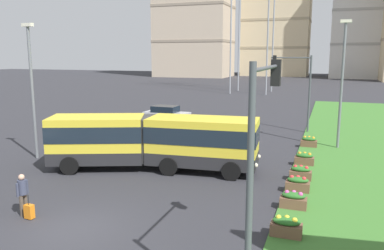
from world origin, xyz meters
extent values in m
plane|color=#2D2D33|center=(0.00, 0.00, 0.00)|extent=(260.00, 260.00, 0.00)
cube|color=yellow|center=(2.25, 8.66, 1.73)|extent=(6.21, 3.05, 2.55)
cube|color=#262628|center=(2.25, 8.66, 0.80)|extent=(6.23, 3.07, 0.70)
cube|color=#19232D|center=(2.25, 8.66, 2.15)|extent=(6.25, 3.09, 0.90)
cube|color=yellow|center=(-3.62, 7.23, 1.73)|extent=(5.76, 4.24, 2.55)
cube|color=#262628|center=(-3.62, 7.23, 0.80)|extent=(5.78, 4.27, 0.70)
cube|color=#19232D|center=(-3.62, 7.23, 2.15)|extent=(5.81, 4.30, 0.90)
cylinder|color=#383838|center=(-0.74, 8.38, 1.72)|extent=(2.40, 2.40, 2.45)
cylinder|color=black|center=(3.92, 10.07, 0.50)|extent=(1.02, 0.37, 1.00)
cylinder|color=black|center=(4.15, 7.58, 0.50)|extent=(1.02, 0.37, 1.00)
cylinder|color=black|center=(0.54, 9.75, 0.50)|extent=(1.02, 0.37, 1.00)
cylinder|color=black|center=(0.77, 7.26, 0.50)|extent=(1.02, 0.37, 1.00)
cylinder|color=black|center=(-5.29, 7.91, 0.50)|extent=(1.03, 0.63, 1.00)
cylinder|color=black|center=(-4.37, 5.59, 0.50)|extent=(1.03, 0.63, 1.00)
sphere|color=#F9EFC6|center=(5.17, 9.83, 0.80)|extent=(0.24, 0.24, 0.24)
sphere|color=#F9EFC6|center=(5.34, 8.04, 0.80)|extent=(0.24, 0.24, 0.24)
cube|color=#B7BABF|center=(-6.00, 22.72, 0.58)|extent=(4.48, 2.01, 0.80)
cube|color=black|center=(-6.15, 22.72, 1.28)|extent=(2.45, 1.79, 0.60)
cylinder|color=black|center=(-4.46, 23.54, 0.32)|extent=(0.65, 0.25, 0.64)
cylinder|color=black|center=(-4.54, 21.75, 0.32)|extent=(0.65, 0.25, 0.64)
cylinder|color=black|center=(-7.46, 23.69, 0.32)|extent=(0.65, 0.25, 0.64)
cylinder|color=black|center=(-7.54, 21.89, 0.32)|extent=(0.65, 0.25, 0.64)
cylinder|color=#4C4238|center=(-2.68, 0.51, 0.45)|extent=(0.16, 0.16, 0.90)
cylinder|color=#4C4238|center=(-2.69, 0.31, 0.45)|extent=(0.16, 0.16, 0.90)
cylinder|color=#383D51|center=(-2.69, 0.41, 1.20)|extent=(0.36, 0.36, 0.60)
sphere|color=tan|center=(-2.69, 0.41, 1.62)|extent=(0.24, 0.24, 0.24)
cylinder|color=#383D51|center=(-2.67, 0.65, 1.15)|extent=(0.10, 0.10, 0.55)
cylinder|color=#383D51|center=(-2.71, 0.17, 1.15)|extent=(0.10, 0.10, 0.55)
cube|color=orange|center=(-2.24, 0.21, 0.31)|extent=(0.38, 0.27, 0.56)
cylinder|color=black|center=(-2.24, 0.21, 0.80)|extent=(0.03, 0.03, 0.40)
cube|color=brown|center=(7.55, 2.00, 0.30)|extent=(1.10, 0.56, 0.44)
ellipsoid|color=#2D6B28|center=(7.55, 2.00, 0.62)|extent=(0.99, 0.50, 0.28)
sphere|color=yellow|center=(7.27, 2.00, 0.72)|extent=(0.20, 0.20, 0.20)
sphere|color=yellow|center=(7.55, 2.08, 0.72)|extent=(0.20, 0.20, 0.20)
sphere|color=yellow|center=(7.83, 1.94, 0.72)|extent=(0.20, 0.20, 0.20)
cube|color=brown|center=(7.55, 4.72, 0.30)|extent=(1.10, 0.56, 0.44)
ellipsoid|color=#2D6B28|center=(7.55, 4.72, 0.62)|extent=(0.99, 0.50, 0.28)
sphere|color=#D14C99|center=(7.27, 4.72, 0.72)|extent=(0.20, 0.20, 0.20)
sphere|color=#D14C99|center=(7.55, 4.80, 0.72)|extent=(0.20, 0.20, 0.20)
sphere|color=#D14C99|center=(7.83, 4.66, 0.72)|extent=(0.20, 0.20, 0.20)
cube|color=brown|center=(7.55, 6.90, 0.30)|extent=(1.10, 0.56, 0.44)
ellipsoid|color=#2D6B28|center=(7.55, 6.90, 0.62)|extent=(0.99, 0.50, 0.28)
sphere|color=red|center=(7.27, 6.90, 0.72)|extent=(0.20, 0.20, 0.20)
sphere|color=red|center=(7.55, 6.98, 0.72)|extent=(0.20, 0.20, 0.20)
sphere|color=red|center=(7.83, 6.84, 0.72)|extent=(0.20, 0.20, 0.20)
cube|color=brown|center=(7.55, 8.76, 0.30)|extent=(1.10, 0.56, 0.44)
ellipsoid|color=#2D6B28|center=(7.55, 8.76, 0.62)|extent=(0.99, 0.50, 0.28)
sphere|color=red|center=(7.27, 8.76, 0.72)|extent=(0.20, 0.20, 0.20)
sphere|color=red|center=(7.55, 8.84, 0.72)|extent=(0.20, 0.20, 0.20)
sphere|color=red|center=(7.83, 8.70, 0.72)|extent=(0.20, 0.20, 0.20)
cube|color=brown|center=(7.55, 11.68, 0.30)|extent=(1.10, 0.56, 0.44)
ellipsoid|color=#2D6B28|center=(7.55, 11.68, 0.62)|extent=(0.99, 0.50, 0.28)
sphere|color=orange|center=(7.27, 11.68, 0.72)|extent=(0.20, 0.20, 0.20)
sphere|color=orange|center=(7.55, 11.76, 0.72)|extent=(0.20, 0.20, 0.20)
sphere|color=orange|center=(7.83, 11.62, 0.72)|extent=(0.20, 0.20, 0.20)
cube|color=brown|center=(7.55, 16.45, 0.30)|extent=(1.10, 0.56, 0.44)
ellipsoid|color=#2D6B28|center=(7.55, 16.45, 0.62)|extent=(0.99, 0.50, 0.28)
sphere|color=orange|center=(7.27, 16.45, 0.72)|extent=(0.20, 0.20, 0.20)
sphere|color=orange|center=(7.55, 16.53, 0.72)|extent=(0.20, 0.20, 0.20)
sphere|color=orange|center=(7.83, 16.39, 0.72)|extent=(0.20, 0.20, 0.20)
cylinder|color=#474C51|center=(7.15, 22.00, 3.19)|extent=(0.16, 0.16, 6.39)
cylinder|color=#474C51|center=(5.53, 22.00, 6.19)|extent=(3.24, 0.10, 0.10)
cube|color=black|center=(4.21, 22.00, 5.99)|extent=(0.28, 0.28, 0.80)
sphere|color=red|center=(4.21, 22.00, 6.24)|extent=(0.16, 0.16, 0.16)
sphere|color=yellow|center=(4.21, 22.00, 5.98)|extent=(0.16, 0.16, 0.16)
sphere|color=green|center=(4.21, 22.00, 5.72)|extent=(0.16, 0.16, 0.16)
cylinder|color=#474C51|center=(7.15, -3.00, 3.15)|extent=(0.16, 0.16, 6.30)
cylinder|color=#474C51|center=(7.15, -1.01, 6.10)|extent=(0.10, 3.98, 0.10)
cube|color=black|center=(7.15, 0.68, 5.90)|extent=(0.28, 0.28, 0.80)
sphere|color=red|center=(7.15, 0.68, 6.15)|extent=(0.16, 0.16, 0.16)
sphere|color=yellow|center=(7.15, 0.68, 5.89)|extent=(0.16, 0.16, 0.16)
sphere|color=green|center=(7.15, 0.68, 5.63)|extent=(0.16, 0.16, 0.16)
cylinder|color=slate|center=(-8.50, 7.80, 4.04)|extent=(0.18, 0.18, 8.09)
cube|color=white|center=(-8.50, 7.80, 8.19)|extent=(0.70, 0.28, 0.20)
cylinder|color=slate|center=(9.45, 16.80, 4.25)|extent=(0.18, 0.18, 8.51)
cube|color=white|center=(9.45, 16.80, 8.61)|extent=(0.70, 0.28, 0.20)
cube|color=gray|center=(-30.00, 99.10, 10.27)|extent=(21.46, 14.50, 0.70)
cube|color=gray|center=(-30.00, 99.10, 20.18)|extent=(21.46, 14.50, 0.70)
cube|color=beige|center=(-7.93, 113.39, 20.43)|extent=(19.66, 14.05, 40.85)
cube|color=#9C8D6E|center=(-7.93, 113.39, 8.52)|extent=(19.86, 14.25, 0.70)
cube|color=#9C8D6E|center=(-7.93, 113.39, 16.69)|extent=(19.86, 14.25, 0.70)
cube|color=#A4A099|center=(16.74, 109.52, 9.22)|extent=(17.48, 17.33, 0.70)
cube|color=#A4A099|center=(16.74, 109.52, 18.09)|extent=(17.48, 17.33, 0.70)
camera|label=1|loc=(8.72, -11.26, 6.44)|focal=36.21mm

